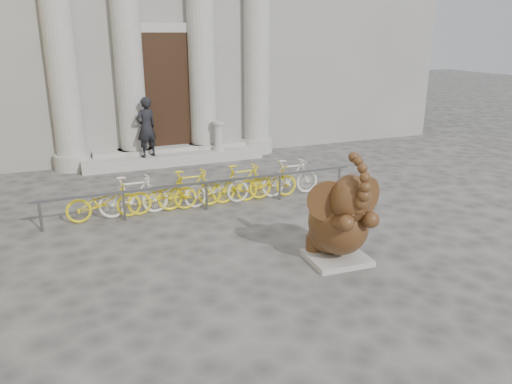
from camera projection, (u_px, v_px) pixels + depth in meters
name	position (u px, v px, depth m)	size (l,w,h in m)	color
ground	(301.00, 288.00, 8.63)	(80.00, 80.00, 0.00)	#474442
entrance_steps	(174.00, 157.00, 16.85)	(6.00, 1.20, 0.36)	#A8A59E
elephant_statue	(340.00, 222.00, 9.39)	(1.50, 1.67, 2.23)	#A8A59E
bike_rack	(203.00, 188.00, 12.50)	(8.00, 0.53, 1.00)	slate
pedestrian	(146.00, 127.00, 15.88)	(0.70, 0.46, 1.92)	black
balustrade_post	(218.00, 137.00, 16.94)	(0.40, 0.40, 0.99)	#A8A59E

